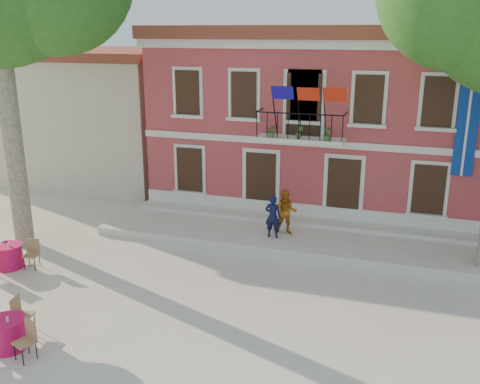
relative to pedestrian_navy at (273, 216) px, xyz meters
name	(u,v)px	position (x,y,z in m)	size (l,w,h in m)	color
ground	(193,285)	(-1.47, -3.76, -1.07)	(90.00, 90.00, 0.00)	beige
main_building	(321,114)	(0.53, 6.22, 2.71)	(13.50, 9.59, 7.50)	#BE4448
neighbor_west	(105,112)	(-10.97, 7.24, 2.15)	(9.40, 9.40, 6.40)	beige
terrace	(291,236)	(0.53, 0.64, -0.92)	(14.00, 3.40, 0.30)	silver
pedestrian_navy	(273,216)	(0.00, 0.00, 0.00)	(0.56, 0.37, 1.54)	#0F1234
pedestrian_orange	(286,212)	(0.36, 0.45, 0.05)	(0.80, 0.62, 1.65)	#C16816
cafe_table_0	(9,255)	(-7.57, -4.43, -0.64)	(1.79, 1.82, 0.95)	#C5124B
cafe_table_1	(7,332)	(-4.40, -8.20, -0.64)	(1.85, 1.76, 0.95)	#C5124B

